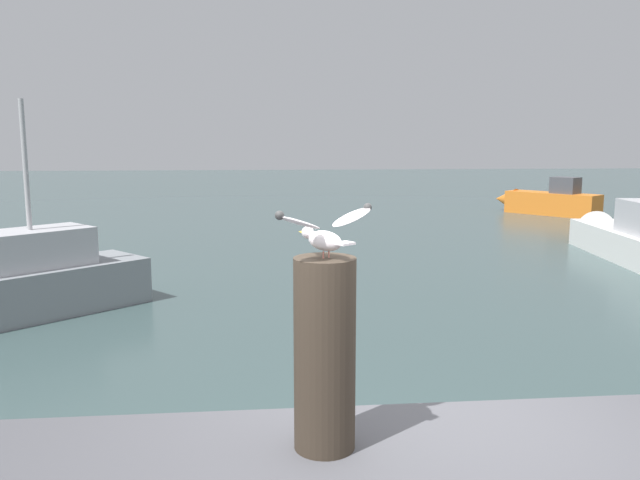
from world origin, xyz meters
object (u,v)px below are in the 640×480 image
boat_white (622,237)px  mooring_post (325,354)px  boat_orange (545,201)px  seagull (324,232)px

boat_white → mooring_post: bearing=-126.4°
mooring_post → boat_white: bearing=53.6°
mooring_post → boat_orange: 23.21m
seagull → boat_orange: seagull is taller
boat_white → boat_orange: (2.11, 8.89, 0.05)m
boat_orange → mooring_post: bearing=-117.5°
boat_orange → seagull: bearing=-117.5°
seagull → boat_white: seagull is taller
mooring_post → seagull: bearing=124.7°
boat_white → boat_orange: size_ratio=1.44×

